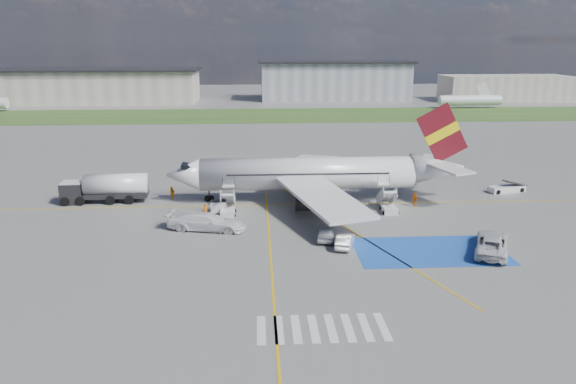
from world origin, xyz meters
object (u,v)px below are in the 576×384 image
van_white_b (206,219)px  belt_loader (507,189)px  car_silver_b (345,240)px  car_silver_a (325,232)px  gpu_cart (219,207)px  van_white_a (492,240)px  fuel_tanker (106,190)px  airliner (319,173)px

van_white_b → belt_loader: bearing=-58.7°
car_silver_b → van_white_b: bearing=-6.2°
car_silver_a → car_silver_b: (1.60, -2.31, -0.10)m
gpu_cart → van_white_a: (26.31, -13.62, 0.47)m
belt_loader → car_silver_a: belt_loader is taller
belt_loader → fuel_tanker: bearing=169.0°
car_silver_a → airliner: bearing=-86.5°
gpu_cart → van_white_a: size_ratio=0.31×
gpu_cart → car_silver_b: size_ratio=0.46×
gpu_cart → car_silver_b: bearing=-46.6°
gpu_cart → belt_loader: 37.71m
van_white_b → car_silver_b: bearing=-100.6°
van_white_b → car_silver_a: bearing=-93.8°
airliner → van_white_a: (14.23, -18.45, -2.26)m
airliner → car_silver_b: size_ratio=9.13×
gpu_cart → car_silver_a: car_silver_a is taller
belt_loader → car_silver_a: size_ratio=1.19×
belt_loader → van_white_a: 23.42m
gpu_cart → airliner: bearing=17.4°
gpu_cart → belt_loader: size_ratio=0.35×
car_silver_b → car_silver_a: bearing=-38.5°
belt_loader → van_white_b: 40.11m
belt_loader → car_silver_b: (-24.25, -18.81, 0.28)m
gpu_cart → van_white_b: 5.93m
airliner → gpu_cart: (-12.08, -4.83, -2.72)m
gpu_cart → van_white_b: (-0.91, -5.83, 0.54)m
car_silver_a → belt_loader: bearing=-140.2°
car_silver_a → van_white_b: bearing=-8.8°
car_silver_b → fuel_tanker: bearing=-15.7°
belt_loader → gpu_cart: bearing=177.9°
airliner → gpu_cart: bearing=-158.2°
belt_loader → van_white_b: (-37.93, -13.03, 0.83)m
fuel_tanker → car_silver_a: (25.15, -14.68, -0.70)m
van_white_a → car_silver_a: bearing=8.0°
car_silver_a → van_white_a: van_white_a is taller
gpu_cart → van_white_a: bearing=-31.7°
car_silver_b → van_white_a: bearing=-171.7°
gpu_cart → fuel_tanker: bearing=154.7°
fuel_tanker → airliner: bearing=-3.9°
belt_loader → van_white_b: size_ratio=0.86×
airliner → fuel_tanker: airliner is taller
belt_loader → car_silver_a: bearing=-160.5°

